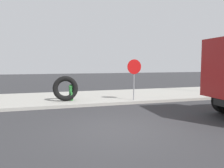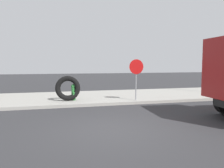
# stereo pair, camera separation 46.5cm
# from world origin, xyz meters

# --- Properties ---
(ground_plane) EXTENTS (80.00, 80.00, 0.00)m
(ground_plane) POSITION_xyz_m (0.00, 0.00, 0.00)
(ground_plane) COLOR #2D2D30
(sidewalk_curb) EXTENTS (36.00, 5.00, 0.15)m
(sidewalk_curb) POSITION_xyz_m (0.00, 6.50, 0.07)
(sidewalk_curb) COLOR #99968E
(sidewalk_curb) RESTS_ON ground
(fire_hydrant) EXTENTS (0.25, 0.56, 0.85)m
(fire_hydrant) POSITION_xyz_m (-0.82, 5.23, 0.60)
(fire_hydrant) COLOR #2D8438
(fire_hydrant) RESTS_ON sidewalk_curb
(loose_tire) EXTENTS (1.30, 0.48, 1.29)m
(loose_tire) POSITION_xyz_m (-1.11, 5.14, 0.80)
(loose_tire) COLOR black
(loose_tire) RESTS_ON sidewalk_curb
(stop_sign) EXTENTS (0.76, 0.08, 2.13)m
(stop_sign) POSITION_xyz_m (2.32, 4.32, 1.63)
(stop_sign) COLOR gray
(stop_sign) RESTS_ON sidewalk_curb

